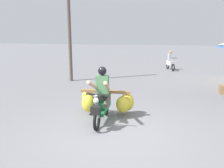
% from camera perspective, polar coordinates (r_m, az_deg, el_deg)
% --- Properties ---
extents(ground_plane, '(120.00, 120.00, 0.00)m').
position_cam_1_polar(ground_plane, '(5.62, 0.49, -13.03)').
color(ground_plane, slate).
extents(motorbike_main_loaded, '(1.70, 1.92, 1.58)m').
position_cam_1_polar(motorbike_main_loaded, '(6.59, -1.70, -4.26)').
color(motorbike_main_loaded, black).
rests_on(motorbike_main_loaded, ground).
extents(motorbike_distant_ahead_left, '(0.77, 1.53, 1.40)m').
position_cam_1_polar(motorbike_distant_ahead_left, '(16.70, 14.76, 5.47)').
color(motorbike_distant_ahead_left, black).
rests_on(motorbike_distant_ahead_left, ground).
extents(utility_pole, '(0.18, 0.18, 6.28)m').
position_cam_1_polar(utility_pole, '(12.23, -10.99, 15.44)').
color(utility_pole, brown).
rests_on(utility_pole, ground).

